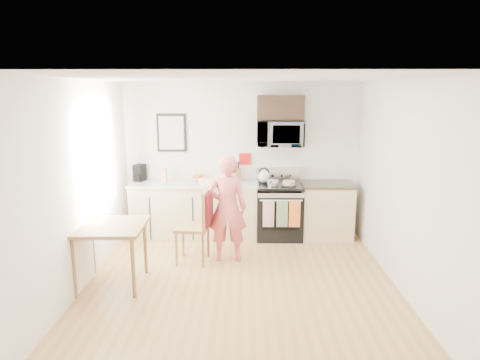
{
  "coord_description": "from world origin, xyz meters",
  "views": [
    {
      "loc": [
        0.05,
        -4.98,
        2.48
      ],
      "look_at": [
        -0.02,
        1.0,
        1.2
      ],
      "focal_mm": 32.0,
      "sensor_mm": 36.0,
      "label": 1
    }
  ],
  "objects_px": {
    "range": "(279,212)",
    "person": "(227,208)",
    "dining_table": "(110,232)",
    "chair": "(202,217)",
    "microwave": "(280,134)",
    "cake": "(289,183)"
  },
  "relations": [
    {
      "from": "range",
      "to": "chair",
      "type": "bearing_deg",
      "value": -137.45
    },
    {
      "from": "microwave",
      "to": "dining_table",
      "type": "height_order",
      "value": "microwave"
    },
    {
      "from": "dining_table",
      "to": "chair",
      "type": "relative_size",
      "value": 0.8
    },
    {
      "from": "person",
      "to": "dining_table",
      "type": "bearing_deg",
      "value": 28.56
    },
    {
      "from": "person",
      "to": "dining_table",
      "type": "height_order",
      "value": "person"
    },
    {
      "from": "dining_table",
      "to": "chair",
      "type": "xyz_separation_m",
      "value": [
        1.09,
        0.76,
        -0.02
      ]
    },
    {
      "from": "range",
      "to": "person",
      "type": "relative_size",
      "value": 0.73
    },
    {
      "from": "person",
      "to": "cake",
      "type": "relative_size",
      "value": 6.37
    },
    {
      "from": "person",
      "to": "cake",
      "type": "height_order",
      "value": "person"
    },
    {
      "from": "range",
      "to": "cake",
      "type": "bearing_deg",
      "value": -34.2
    },
    {
      "from": "range",
      "to": "person",
      "type": "height_order",
      "value": "person"
    },
    {
      "from": "microwave",
      "to": "chair",
      "type": "xyz_separation_m",
      "value": [
        -1.19,
        -1.19,
        -1.07
      ]
    },
    {
      "from": "chair",
      "to": "cake",
      "type": "distance_m",
      "value": 1.68
    },
    {
      "from": "cake",
      "to": "microwave",
      "type": "bearing_deg",
      "value": 125.56
    },
    {
      "from": "cake",
      "to": "range",
      "type": "bearing_deg",
      "value": 145.8
    },
    {
      "from": "microwave",
      "to": "chair",
      "type": "distance_m",
      "value": 2.0
    },
    {
      "from": "range",
      "to": "dining_table",
      "type": "bearing_deg",
      "value": -140.92
    },
    {
      "from": "range",
      "to": "chair",
      "type": "xyz_separation_m",
      "value": [
        -1.19,
        -1.09,
        0.25
      ]
    },
    {
      "from": "dining_table",
      "to": "microwave",
      "type": "bearing_deg",
      "value": 40.63
    },
    {
      "from": "range",
      "to": "chair",
      "type": "distance_m",
      "value": 1.63
    },
    {
      "from": "person",
      "to": "cake",
      "type": "bearing_deg",
      "value": -139.74
    },
    {
      "from": "range",
      "to": "microwave",
      "type": "relative_size",
      "value": 1.53
    }
  ]
}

